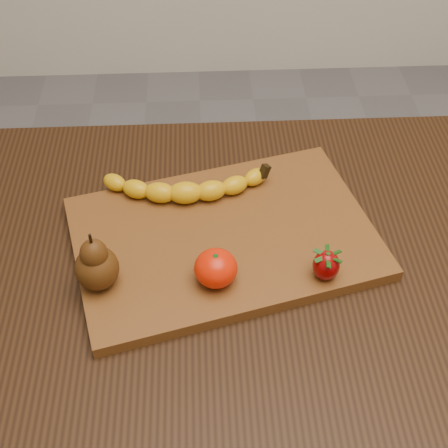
{
  "coord_description": "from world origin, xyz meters",
  "views": [
    {
      "loc": [
        -0.0,
        -0.61,
        1.47
      ],
      "look_at": [
        0.03,
        0.04,
        0.8
      ],
      "focal_mm": 50.0,
      "sensor_mm": 36.0,
      "label": 1
    }
  ],
  "objects_px": {
    "mandarin": "(216,268)",
    "pear": "(95,260)",
    "cutting_board": "(224,238)",
    "table": "(207,302)"
  },
  "relations": [
    {
      "from": "cutting_board",
      "to": "mandarin",
      "type": "distance_m",
      "value": 0.1
    },
    {
      "from": "table",
      "to": "cutting_board",
      "type": "xyz_separation_m",
      "value": [
        0.03,
        0.04,
        0.11
      ]
    },
    {
      "from": "table",
      "to": "mandarin",
      "type": "relative_size",
      "value": 16.29
    },
    {
      "from": "cutting_board",
      "to": "mandarin",
      "type": "relative_size",
      "value": 7.33
    },
    {
      "from": "table",
      "to": "mandarin",
      "type": "bearing_deg",
      "value": -75.18
    },
    {
      "from": "table",
      "to": "pear",
      "type": "distance_m",
      "value": 0.23
    },
    {
      "from": "mandarin",
      "to": "pear",
      "type": "bearing_deg",
      "value": 178.66
    },
    {
      "from": "pear",
      "to": "mandarin",
      "type": "distance_m",
      "value": 0.17
    },
    {
      "from": "table",
      "to": "pear",
      "type": "xyz_separation_m",
      "value": [
        -0.15,
        -0.05,
        0.17
      ]
    },
    {
      "from": "pear",
      "to": "cutting_board",
      "type": "bearing_deg",
      "value": 25.92
    }
  ]
}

